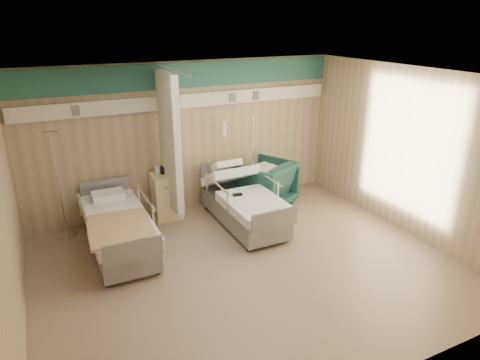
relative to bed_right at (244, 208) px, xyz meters
name	(u,v)px	position (x,y,z in m)	size (l,w,h in m)	color
ground	(247,267)	(-0.60, -1.30, -0.32)	(6.00, 5.00, 0.00)	#86725C
room_walls	(237,144)	(-0.63, -1.05, 1.55)	(6.04, 5.04, 2.82)	tan
bed_right	(244,208)	(0.00, 0.00, 0.00)	(1.00, 2.16, 0.63)	silver
bed_left	(119,234)	(-2.20, 0.00, 0.00)	(1.00, 2.16, 0.63)	silver
bedside_cabinet	(167,196)	(-1.15, 0.90, 0.11)	(0.50, 0.48, 0.85)	#F5E199
visitor_armchair	(265,184)	(0.75, 0.60, 0.14)	(0.97, 1.00, 0.91)	#1C4742
waffle_blanket	(264,160)	(0.72, 0.60, 0.63)	(0.56, 0.50, 0.06)	white
iv_stand_right	(252,186)	(0.57, 0.78, 0.06)	(0.33, 0.33, 1.82)	silver
iv_stand_left	(64,216)	(-2.93, 0.94, 0.06)	(0.33, 0.33, 1.86)	silver
call_remote	(237,195)	(-0.17, -0.08, 0.33)	(0.16, 0.07, 0.04)	black
tan_blanket	(120,228)	(-2.25, -0.46, 0.33)	(0.90, 1.13, 0.04)	tan
toiletry_bag	(166,169)	(-1.10, 0.99, 0.60)	(0.24, 0.15, 0.13)	black
white_cup	(158,170)	(-1.25, 1.00, 0.60)	(0.10, 0.10, 0.14)	white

